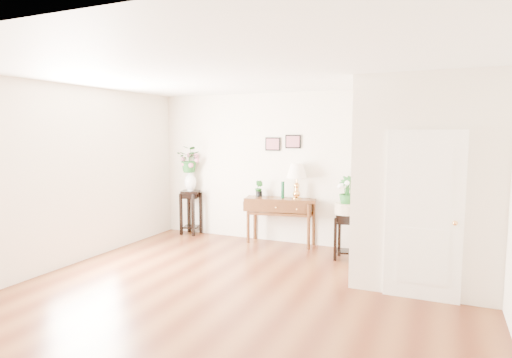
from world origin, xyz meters
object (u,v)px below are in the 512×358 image
Objects in this scene: table_lamp at (297,180)px; plant_stand_a at (191,212)px; console_table at (280,221)px; plant_stand_b at (346,237)px.

plant_stand_a is (-2.25, 0.00, -0.77)m from table_lamp.
console_table is 1.95m from plant_stand_a.
plant_stand_a is 1.19× the size of plant_stand_b.
console_table is 1.42m from plant_stand_b.
table_lamp is at bearing 154.45° from plant_stand_b.
plant_stand_a is 3.31m from plant_stand_b.
plant_stand_b is at bearing -25.55° from table_lamp.
table_lamp is 1.41m from plant_stand_b.
table_lamp reaches higher than plant_stand_b.
plant_stand_b is (1.02, -0.49, -0.84)m from table_lamp.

